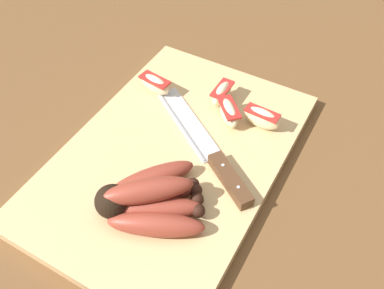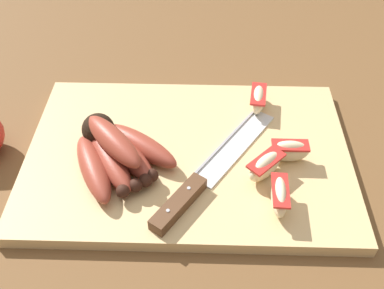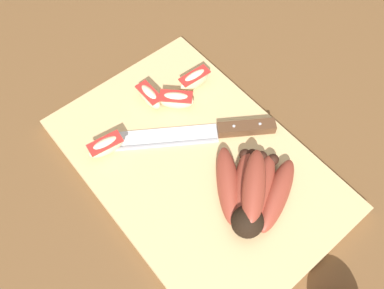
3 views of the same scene
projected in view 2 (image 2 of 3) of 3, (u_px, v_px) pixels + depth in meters
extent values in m
plane|color=brown|center=(198.00, 167.00, 0.67)|extent=(6.00, 6.00, 0.00)
cube|color=tan|center=(185.00, 155.00, 0.67)|extent=(0.48, 0.32, 0.02)
sphere|color=black|center=(96.00, 129.00, 0.66)|extent=(0.05, 0.05, 0.05)
ellipsoid|color=brown|center=(90.00, 168.00, 0.62)|extent=(0.09, 0.14, 0.03)
sphere|color=black|center=(120.00, 191.00, 0.59)|extent=(0.02, 0.02, 0.02)
ellipsoid|color=brown|center=(107.00, 160.00, 0.63)|extent=(0.10, 0.13, 0.03)
sphere|color=black|center=(133.00, 185.00, 0.59)|extent=(0.02, 0.02, 0.02)
ellipsoid|color=brown|center=(123.00, 153.00, 0.64)|extent=(0.11, 0.12, 0.03)
sphere|color=black|center=(143.00, 180.00, 0.60)|extent=(0.02, 0.02, 0.02)
ellipsoid|color=brown|center=(138.00, 145.00, 0.65)|extent=(0.13, 0.11, 0.03)
sphere|color=black|center=(149.00, 175.00, 0.61)|extent=(0.02, 0.02, 0.02)
ellipsoid|color=brown|center=(110.00, 141.00, 0.62)|extent=(0.11, 0.12, 0.03)
cube|color=silver|center=(232.00, 146.00, 0.67)|extent=(0.13, 0.17, 0.00)
cube|color=#99999E|center=(223.00, 140.00, 0.67)|extent=(0.10, 0.15, 0.00)
cube|color=#51331E|center=(176.00, 203.00, 0.58)|extent=(0.07, 0.10, 0.02)
cylinder|color=#B2B2B7|center=(165.00, 210.00, 0.56)|extent=(0.01, 0.01, 0.00)
cylinder|color=#B2B2B7|center=(186.00, 188.00, 0.59)|extent=(0.01, 0.01, 0.00)
ellipsoid|color=beige|center=(286.00, 149.00, 0.64)|extent=(0.06, 0.02, 0.04)
cube|color=red|center=(287.00, 143.00, 0.63)|extent=(0.05, 0.02, 0.00)
ellipsoid|color=beige|center=(276.00, 196.00, 0.58)|extent=(0.02, 0.06, 0.04)
cube|color=red|center=(277.00, 190.00, 0.57)|extent=(0.02, 0.06, 0.00)
ellipsoid|color=beige|center=(255.00, 99.00, 0.72)|extent=(0.03, 0.06, 0.03)
cube|color=red|center=(256.00, 94.00, 0.71)|extent=(0.03, 0.06, 0.00)
ellipsoid|color=beige|center=(262.00, 166.00, 0.62)|extent=(0.06, 0.06, 0.04)
cube|color=red|center=(263.00, 161.00, 0.61)|extent=(0.06, 0.06, 0.00)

